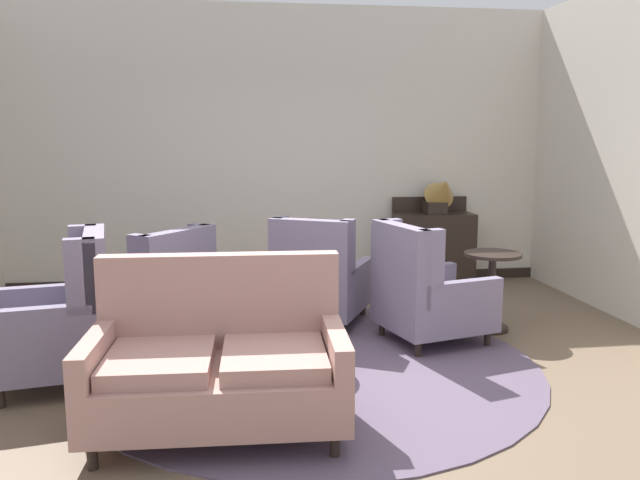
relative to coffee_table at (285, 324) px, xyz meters
The scene contains 14 objects.
ground 0.50m from the coffee_table, 52.17° to the right, with size 8.99×8.99×0.00m, color brown.
wall_back 3.16m from the coffee_table, 85.71° to the left, with size 6.58×0.08×3.27m, color silver.
baseboard_back 2.85m from the coffee_table, 85.63° to the left, with size 6.42×0.03×0.12m, color black.
area_rug 0.41m from the coffee_table, ahead, with size 3.53×3.53×0.01m, color #5B4C60.
coffee_table is the anchor object (origin of this frame).
porcelain_vase 0.25m from the coffee_table, 13.72° to the right, with size 0.17×0.17×0.37m.
settee 1.09m from the coffee_table, 116.69° to the right, with size 1.56×0.94×1.05m.
armchair_foreground_right 1.18m from the coffee_table, 68.82° to the left, with size 1.08×1.14×1.05m.
armchair_near_sideboard 1.34m from the coffee_table, 20.50° to the left, with size 1.02×0.97×1.06m.
armchair_beside_settee 1.61m from the coffee_table, behind, with size 0.91×0.89×1.12m.
armchair_far_left 1.56m from the coffee_table, 134.35° to the left, with size 1.24×1.23×0.97m.
side_table 2.11m from the coffee_table, 20.52° to the left, with size 0.52×0.52×0.73m.
sideboard 3.28m from the coffee_table, 52.15° to the left, with size 0.93×0.43×1.05m.
gramophone 3.33m from the coffee_table, 50.46° to the left, with size 0.36×0.47×0.54m.
Camera 1 is at (-0.62, -4.49, 1.80)m, focal length 36.18 mm.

